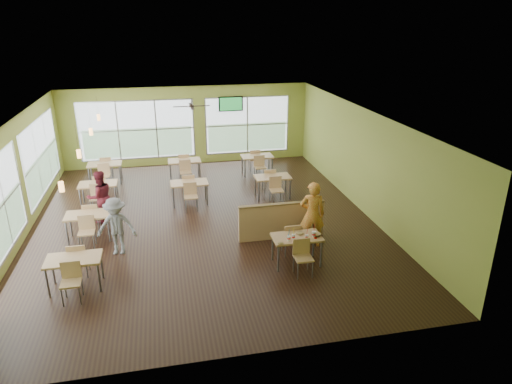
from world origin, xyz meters
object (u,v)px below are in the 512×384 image
Objects in this scene: main_table at (297,241)px; man_plaid at (312,214)px; half_wall_divider at (282,221)px; food_basket at (316,234)px.

main_table is 1.13m from man_plaid.
man_plaid is (0.67, -0.58, 0.38)m from half_wall_divider.
half_wall_divider reaches higher than food_basket.
man_plaid is at bearing 78.09° from food_basket.
main_table reaches higher than food_basket.
half_wall_divider is 1.33× the size of man_plaid.
main_table is at bearing -90.00° from half_wall_divider.
food_basket is (-0.19, -0.92, -0.12)m from man_plaid.
man_plaid reaches higher than half_wall_divider.
man_plaid is at bearing 52.14° from main_table.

